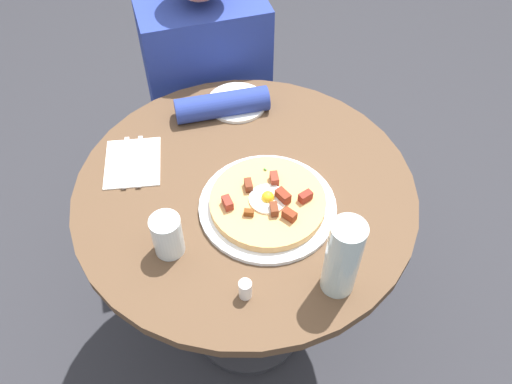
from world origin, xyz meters
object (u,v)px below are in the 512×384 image
object	(u,v)px
person_seated	(211,114)
knife	(125,162)
dining_table	(246,229)
water_bottle	(343,258)
bread_plate	(237,102)
salt_shaker	(245,289)
fork	(140,161)
breakfast_pizza	(268,201)
pizza_plate	(268,206)
water_glass	(167,235)

from	to	relation	value
person_seated	knife	bearing A→B (deg)	-127.34
dining_table	water_bottle	distance (m)	0.44
bread_plate	salt_shaker	bearing A→B (deg)	-103.46
fork	water_bottle	xyz separation A→B (m)	(0.35, -0.48, 0.10)
water_bottle	breakfast_pizza	bearing A→B (deg)	108.44
pizza_plate	water_bottle	bearing A→B (deg)	-71.53
dining_table	water_glass	bearing A→B (deg)	-148.53
breakfast_pizza	water_glass	world-z (taller)	water_glass
dining_table	breakfast_pizza	distance (m)	0.22
bread_plate	salt_shaker	world-z (taller)	salt_shaker
breakfast_pizza	water_bottle	world-z (taller)	water_bottle
breakfast_pizza	salt_shaker	world-z (taller)	breakfast_pizza
water_bottle	bread_plate	bearing A→B (deg)	94.66
person_seated	pizza_plate	bearing A→B (deg)	-89.44
water_bottle	water_glass	bearing A→B (deg)	149.69
pizza_plate	knife	distance (m)	0.39
dining_table	bread_plate	bearing A→B (deg)	78.43
breakfast_pizza	fork	world-z (taller)	breakfast_pizza
pizza_plate	breakfast_pizza	xyz separation A→B (m)	(0.00, -0.00, 0.02)
breakfast_pizza	bread_plate	xyz separation A→B (m)	(0.03, 0.39, -0.02)
dining_table	water_bottle	bearing A→B (deg)	-70.24
pizza_plate	water_bottle	distance (m)	0.27
breakfast_pizza	water_bottle	xyz separation A→B (m)	(0.08, -0.24, 0.08)
dining_table	salt_shaker	size ratio (longest dim) A/B	17.73
dining_table	bread_plate	distance (m)	0.36
pizza_plate	fork	xyz separation A→B (m)	(-0.27, 0.24, 0.00)
water_glass	salt_shaker	bearing A→B (deg)	-50.75
pizza_plate	water_glass	bearing A→B (deg)	-168.41
water_glass	water_bottle	distance (m)	0.38
dining_table	pizza_plate	bearing A→B (deg)	-66.42
dining_table	bread_plate	size ratio (longest dim) A/B	4.96
dining_table	breakfast_pizza	world-z (taller)	breakfast_pizza
knife	pizza_plate	bearing A→B (deg)	-118.12
pizza_plate	knife	xyz separation A→B (m)	(-0.31, 0.24, 0.00)
breakfast_pizza	knife	distance (m)	0.39
breakfast_pizza	water_glass	distance (m)	0.25
fork	dining_table	bearing A→B (deg)	-113.36
bread_plate	knife	distance (m)	0.37
water_glass	dining_table	bearing A→B (deg)	31.47
breakfast_pizza	person_seated	bearing A→B (deg)	90.59
person_seated	fork	bearing A→B (deg)	-123.52
person_seated	pizza_plate	xyz separation A→B (m)	(0.01, -0.64, 0.25)
salt_shaker	water_glass	bearing A→B (deg)	129.25
pizza_plate	person_seated	bearing A→B (deg)	90.56
water_glass	fork	bearing A→B (deg)	95.39
breakfast_pizza	water_bottle	distance (m)	0.26
fork	water_bottle	world-z (taller)	water_bottle
fork	water_bottle	distance (m)	0.60
dining_table	bread_plate	world-z (taller)	bread_plate
dining_table	pizza_plate	distance (m)	0.20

